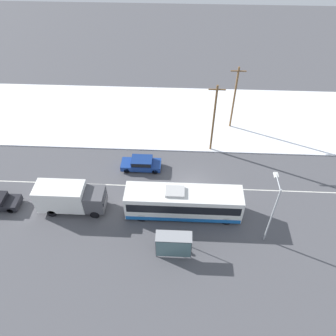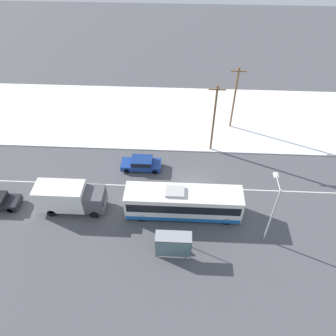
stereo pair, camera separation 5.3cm
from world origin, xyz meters
name	(u,v)px [view 1 (the left image)]	position (x,y,z in m)	size (l,w,h in m)	color
ground_plane	(192,188)	(0.00, 0.00, 0.00)	(120.00, 120.00, 0.00)	#4C4C51
snow_lot	(192,116)	(0.00, 13.21, 0.06)	(80.00, 14.59, 0.12)	white
lane_marking_center	(192,188)	(0.00, 0.00, 0.00)	(60.00, 0.12, 0.00)	silver
city_bus	(183,203)	(-0.94, -3.46, 1.59)	(11.19, 2.57, 3.25)	white
box_truck	(69,197)	(-12.09, -3.42, 1.71)	(6.64, 2.30, 3.11)	silver
sedan_car	(141,163)	(-5.73, 2.76, 0.78)	(4.47, 1.80, 1.43)	navy
pedestrian_at_stop	(165,236)	(-2.57, -7.05, 1.13)	(0.66, 0.30, 1.84)	#23232D
bus_shelter	(174,244)	(-1.72, -8.19, 1.68)	(3.15, 1.20, 2.40)	gray
streetlamp	(273,206)	(6.62, -5.79, 4.33)	(0.36, 2.21, 6.84)	#9EA3A8
utility_pole_roadside	(214,119)	(2.22, 6.45, 4.54)	(1.80, 0.24, 8.70)	brown
utility_pole_snowlot	(234,98)	(4.99, 11.19, 4.39)	(1.80, 0.24, 8.41)	brown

